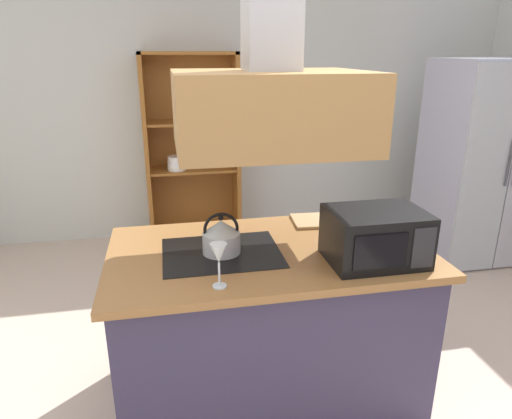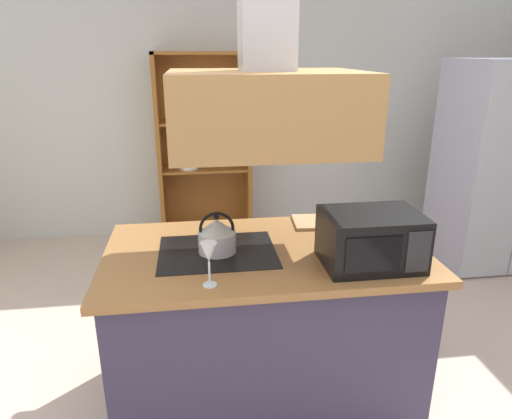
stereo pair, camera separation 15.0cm
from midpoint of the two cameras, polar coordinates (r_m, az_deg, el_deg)
wall_back at (r=4.86m, az=-0.87°, el=12.92°), size 6.00×0.12×2.70m
kitchen_island at (r=2.62m, az=2.77°, el=-13.97°), size 1.66×0.95×0.90m
range_hood at (r=2.19m, az=3.33°, el=15.30°), size 0.90×0.70×1.26m
refrigerator at (r=4.65m, az=28.80°, el=4.79°), size 0.90×0.77×1.83m
dish_cabinet at (r=4.70m, az=-5.56°, el=6.28°), size 0.92×0.40×1.88m
kettle at (r=2.33m, az=-3.06°, el=-3.29°), size 0.19×0.19×0.22m
cutting_board at (r=2.79m, az=9.78°, el=-1.54°), size 0.36×0.26×0.02m
microwave at (r=2.28m, az=16.03°, el=-3.58°), size 0.46×0.35×0.26m
wine_glass_on_counter at (r=1.98m, az=-3.77°, el=-5.61°), size 0.08×0.08×0.21m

